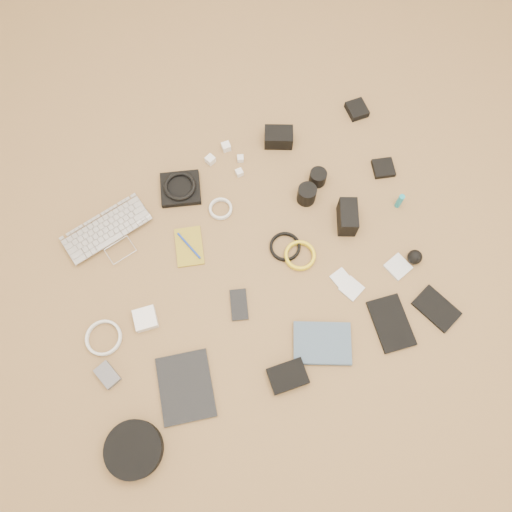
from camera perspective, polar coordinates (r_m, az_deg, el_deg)
name	(u,v)px	position (r m, az deg, el deg)	size (l,w,h in m)	color
laptop	(113,239)	(2.02, -16.01, 1.89)	(0.34, 0.24, 0.03)	#B6B7BB
headphone_pouch	(181,189)	(2.06, -8.62, 7.61)	(0.16, 0.15, 0.03)	black
headphones	(180,186)	(2.04, -8.71, 7.90)	(0.13, 0.13, 0.02)	black
charger_a	(210,160)	(2.11, -5.24, 10.90)	(0.03, 0.03, 0.03)	white
charger_b	(226,147)	(2.14, -3.44, 12.36)	(0.03, 0.03, 0.03)	white
charger_c	(240,159)	(2.11, -1.79, 11.07)	(0.03, 0.03, 0.02)	white
charger_d	(239,173)	(2.07, -1.92, 9.51)	(0.03, 0.03, 0.03)	white
dslr_camera	(279,137)	(2.14, 2.60, 13.40)	(0.12, 0.08, 0.07)	black
lens_pouch	(357,110)	(2.28, 11.46, 16.09)	(0.08, 0.09, 0.03)	black
notebook_olive	(189,246)	(1.96, -7.65, 1.08)	(0.10, 0.16, 0.01)	olive
pen_blue	(189,246)	(1.95, -7.68, 1.18)	(0.01, 0.01, 0.14)	#1431A3
cable_white_a	(221,209)	(2.01, -4.05, 5.34)	(0.09, 0.09, 0.01)	silver
lens_a	(307,194)	(2.00, 5.82, 7.03)	(0.07, 0.07, 0.08)	black
lens_b	(318,177)	(2.05, 7.08, 8.91)	(0.07, 0.07, 0.06)	black
card_reader	(383,168)	(2.15, 14.35, 9.71)	(0.08, 0.08, 0.02)	black
power_brick	(146,319)	(1.88, -12.52, -7.02)	(0.08, 0.08, 0.03)	white
cable_white_b	(104,338)	(1.92, -16.98, -8.96)	(0.13, 0.13, 0.01)	silver
cable_black	(285,247)	(1.94, 3.33, 1.02)	(0.12, 0.12, 0.01)	black
cable_yellow	(300,256)	(1.93, 5.02, -0.01)	(0.12, 0.12, 0.01)	yellow
flash	(347,217)	(1.97, 10.41, 4.41)	(0.07, 0.13, 0.09)	black
lens_cleaner	(400,201)	(2.06, 16.09, 6.05)	(0.02, 0.02, 0.08)	teal
battery_charger	(107,375)	(1.88, -16.61, -12.90)	(0.06, 0.09, 0.02)	#5B5B60
tablet	(186,387)	(1.83, -8.04, -14.60)	(0.19, 0.24, 0.01)	black
phone	(239,305)	(1.87, -1.96, -5.58)	(0.06, 0.12, 0.01)	black
filter_case_left	(341,278)	(1.92, 9.66, -2.50)	(0.06, 0.06, 0.01)	silver
filter_case_mid	(352,289)	(1.92, 10.86, -3.68)	(0.07, 0.07, 0.01)	silver
filter_case_right	(398,267)	(1.98, 15.92, -1.19)	(0.08, 0.08, 0.01)	silver
air_blower	(415,257)	(1.99, 17.69, -0.11)	(0.06, 0.06, 0.06)	black
headphone_case	(134,450)	(1.83, -13.78, -20.68)	(0.19, 0.19, 0.05)	black
drive_case	(288,376)	(1.81, 3.65, -13.54)	(0.13, 0.09, 0.03)	black
paperback	(323,365)	(1.83, 7.63, -12.25)	(0.15, 0.21, 0.02)	#3E546A
notebook_black_a	(391,323)	(1.91, 15.19, -7.42)	(0.12, 0.20, 0.01)	black
notebook_black_b	(436,309)	(1.98, 19.93, -5.67)	(0.10, 0.16, 0.01)	black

